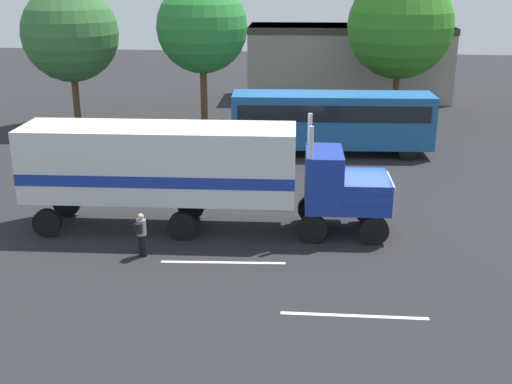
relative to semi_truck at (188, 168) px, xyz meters
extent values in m
plane|color=#232326|center=(6.49, 0.52, -2.52)|extent=(120.00, 120.00, 0.00)
cube|color=silver|center=(1.86, -2.98, -2.52)|extent=(4.40, 0.57, 0.01)
cube|color=silver|center=(6.38, -6.15, -2.52)|extent=(4.40, 0.36, 0.01)
cube|color=#193399|center=(6.82, 0.43, -0.82)|extent=(1.96, 2.61, 1.20)
cube|color=#193399|center=(5.23, 0.33, -0.32)|extent=(1.56, 2.59, 2.20)
cube|color=silver|center=(7.76, 0.50, -0.82)|extent=(0.22, 2.10, 1.08)
cube|color=#193399|center=(6.82, 0.43, -0.76)|extent=(1.96, 2.65, 0.36)
cylinder|color=silver|center=(4.61, 1.39, 0.28)|extent=(0.18, 0.18, 3.40)
cylinder|color=silver|center=(4.75, -0.80, 0.28)|extent=(0.18, 0.18, 3.40)
cube|color=silver|center=(-1.11, -0.08, 0.23)|extent=(10.65, 3.27, 2.80)
cube|color=#193399|center=(-1.11, -0.08, -0.19)|extent=(10.65, 3.31, 0.44)
cylinder|color=silver|center=(5.56, 1.66, -1.57)|extent=(1.34, 0.72, 0.64)
cylinder|color=black|center=(7.05, 1.55, -1.97)|extent=(1.12, 0.37, 1.10)
cylinder|color=black|center=(7.19, -0.64, -1.97)|extent=(1.12, 0.37, 1.10)
cylinder|color=black|center=(4.76, 1.40, -1.97)|extent=(1.12, 0.37, 1.10)
cylinder|color=black|center=(4.90, -0.79, -1.97)|extent=(1.12, 0.37, 1.10)
cylinder|color=black|center=(-0.18, 1.08, -1.97)|extent=(1.12, 0.37, 1.10)
cylinder|color=black|center=(-0.04, -1.11, -1.97)|extent=(1.12, 0.37, 1.10)
cylinder|color=black|center=(-5.42, 0.75, -1.97)|extent=(1.12, 0.37, 1.10)
cylinder|color=black|center=(-5.28, -1.45, -1.97)|extent=(1.12, 0.37, 1.10)
cylinder|color=black|center=(-1.18, -2.75, -2.11)|extent=(0.18, 0.18, 0.82)
cylinder|color=black|center=(-1.04, -2.79, -2.11)|extent=(0.18, 0.18, 0.82)
cylinder|color=gray|center=(-1.11, -2.77, -1.41)|extent=(0.34, 0.34, 0.58)
sphere|color=tan|center=(-1.11, -2.77, -1.01)|extent=(0.23, 0.23, 0.23)
cube|color=black|center=(-1.17, -2.96, -1.39)|extent=(0.30, 0.23, 0.36)
cube|color=#1E5999|center=(5.39, 11.96, -0.57)|extent=(11.17, 3.44, 2.90)
cube|color=black|center=(5.39, 11.96, 0.01)|extent=(10.52, 3.43, 0.90)
cylinder|color=black|center=(9.39, 13.41, -2.02)|extent=(1.02, 0.36, 1.00)
cylinder|color=black|center=(9.57, 11.17, -2.02)|extent=(1.02, 0.36, 1.00)
cylinder|color=black|center=(1.61, 12.78, -2.02)|extent=(1.02, 0.36, 1.00)
cylinder|color=black|center=(1.80, 10.53, -2.02)|extent=(1.02, 0.36, 1.00)
cylinder|color=brown|center=(-2.94, 17.35, -0.30)|extent=(0.44, 0.44, 4.44)
sphere|color=#2A8333|center=(-2.94, 17.35, 3.92)|extent=(5.73, 5.73, 5.73)
cylinder|color=brown|center=(-11.39, 16.78, -0.59)|extent=(0.44, 0.44, 3.88)
sphere|color=#376F36|center=(-11.39, 16.78, 3.49)|extent=(6.11, 6.11, 6.11)
cylinder|color=brown|center=(9.69, 22.29, -0.63)|extent=(0.44, 0.44, 3.78)
sphere|color=#368325|center=(9.69, 22.29, 3.76)|extent=(7.14, 7.14, 7.14)
cube|color=#9E938C|center=(6.38, 29.24, 0.35)|extent=(16.06, 7.00, 5.76)
cube|color=#3F3833|center=(6.38, 29.24, 2.98)|extent=(16.17, 7.11, 0.50)
camera|label=1|loc=(5.59, -23.24, 7.17)|focal=45.00mm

